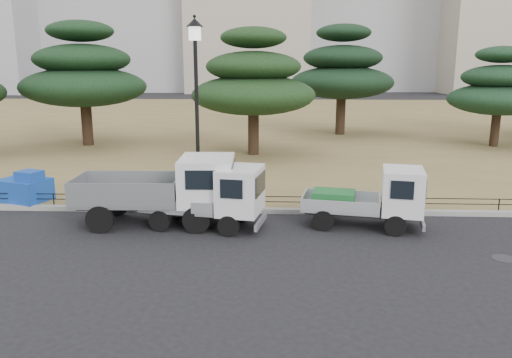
{
  "coord_description": "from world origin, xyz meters",
  "views": [
    {
      "loc": [
        0.71,
        -13.45,
        4.81
      ],
      "look_at": [
        0.0,
        2.0,
        1.3
      ],
      "focal_mm": 35.0,
      "sensor_mm": 36.0,
      "label": 1
    }
  ],
  "objects_px": {
    "truck_kei_rear": "(372,198)",
    "tarp_pile": "(25,188)",
    "truck_large": "(165,187)",
    "street_lamp": "(196,82)",
    "truck_kei_front": "(212,197)"
  },
  "relations": [
    {
      "from": "truck_kei_rear",
      "to": "tarp_pile",
      "type": "xyz_separation_m",
      "value": [
        -11.79,
        2.0,
        -0.33
      ]
    },
    {
      "from": "truck_large",
      "to": "street_lamp",
      "type": "relative_size",
      "value": 0.8
    },
    {
      "from": "truck_large",
      "to": "tarp_pile",
      "type": "distance_m",
      "value": 5.86
    },
    {
      "from": "truck_kei_front",
      "to": "tarp_pile",
      "type": "distance_m",
      "value": 7.33
    },
    {
      "from": "truck_kei_front",
      "to": "truck_kei_rear",
      "type": "distance_m",
      "value": 4.83
    },
    {
      "from": "truck_large",
      "to": "truck_kei_rear",
      "type": "height_order",
      "value": "truck_large"
    },
    {
      "from": "truck_large",
      "to": "street_lamp",
      "type": "height_order",
      "value": "street_lamp"
    },
    {
      "from": "truck_kei_rear",
      "to": "tarp_pile",
      "type": "height_order",
      "value": "truck_kei_rear"
    },
    {
      "from": "truck_kei_front",
      "to": "truck_kei_rear",
      "type": "relative_size",
      "value": 1.02
    },
    {
      "from": "truck_kei_front",
      "to": "tarp_pile",
      "type": "bearing_deg",
      "value": 171.9
    },
    {
      "from": "street_lamp",
      "to": "tarp_pile",
      "type": "height_order",
      "value": "street_lamp"
    },
    {
      "from": "tarp_pile",
      "to": "truck_large",
      "type": "bearing_deg",
      "value": -19.75
    },
    {
      "from": "street_lamp",
      "to": "tarp_pile",
      "type": "distance_m",
      "value": 7.29
    },
    {
      "from": "truck_kei_front",
      "to": "tarp_pile",
      "type": "height_order",
      "value": "truck_kei_front"
    },
    {
      "from": "truck_kei_front",
      "to": "street_lamp",
      "type": "xyz_separation_m",
      "value": [
        -0.71,
        1.9,
        3.35
      ]
    }
  ]
}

